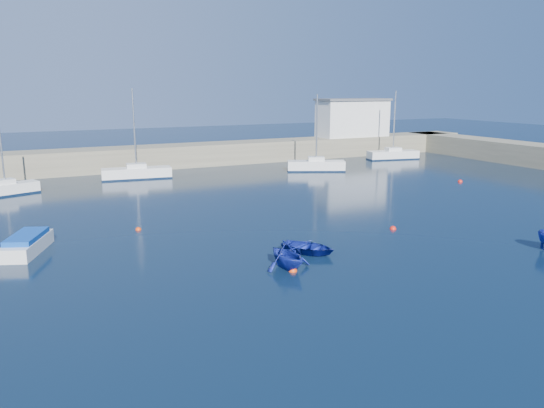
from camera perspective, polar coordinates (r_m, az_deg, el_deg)
name	(u,v)px	position (r m, az deg, el deg)	size (l,w,h in m)	color
ground	(391,315)	(23.45, 12.70, -11.52)	(220.00, 220.00, 0.00)	black
back_wall	(141,158)	(64.46, -13.95, 4.84)	(96.00, 4.50, 2.60)	#736D58
right_arm	(502,151)	(75.88, 23.51, 5.27)	(4.50, 32.00, 2.60)	#736D58
harbor_office	(353,119)	(76.41, 8.66, 9.06)	(10.00, 4.00, 5.00)	silver
sailboat_5	(6,189)	(52.71, -26.73, 1.45)	(5.71, 3.37, 7.38)	silver
sailboat_6	(137,173)	(57.64, -14.35, 3.29)	(7.30, 2.91, 9.31)	silver
sailboat_7	(316,165)	(61.22, 4.76, 4.17)	(6.67, 4.48, 8.68)	silver
sailboat_8	(393,155)	(72.97, 12.87, 5.21)	(7.10, 3.26, 9.01)	silver
motorboat_1	(27,244)	(34.00, -24.84, -3.90)	(3.16, 4.75, 1.10)	silver
dinghy_center	(308,247)	(30.86, 3.93, -4.69)	(2.29, 3.21, 0.66)	navy
dinghy_left	(287,255)	(28.14, 1.62, -5.47)	(2.47, 2.86, 1.51)	navy
buoy_0	(293,271)	(27.94, 2.24, -7.24)	(0.47, 0.47, 0.47)	#E53B0C
buoy_1	(393,229)	(36.90, 12.88, -2.65)	(0.45, 0.45, 0.45)	red
buoy_3	(138,230)	(36.90, -14.18, -2.72)	(0.39, 0.39, 0.39)	#E53B0C
buoy_4	(460,182)	(57.29, 19.57, 2.26)	(0.48, 0.48, 0.48)	red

